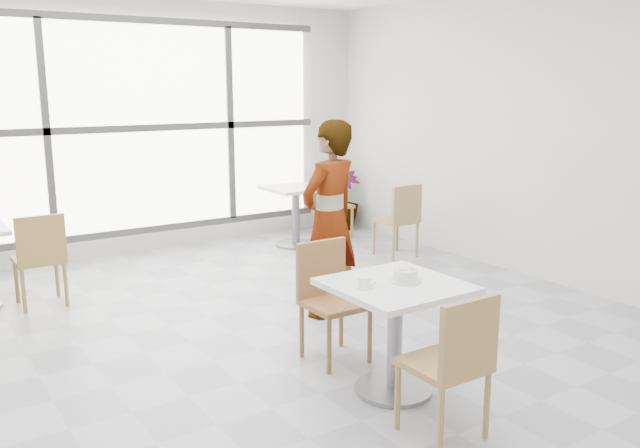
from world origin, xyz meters
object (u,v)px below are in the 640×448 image
bg_table_right (296,208)px  bg_chair_left_near (40,254)px  bg_chair_right_far (330,200)px  main_table (395,317)px  bg_chair_right_near (400,216)px  oatmeal_bowl (406,275)px  person (330,220)px  chair_near (454,358)px  coffee_cup (364,283)px  plant_right (342,199)px  chair_far (329,292)px

bg_table_right → bg_chair_left_near: bearing=-166.8°
bg_chair_left_near → bg_chair_right_far: (3.81, 0.92, 0.00)m
main_table → bg_chair_right_near: bg_chair_right_near is taller
oatmeal_bowl → bg_chair_right_far: size_ratio=0.24×
person → bg_table_right: 2.62m
chair_near → bg_table_right: 4.80m
coffee_cup → bg_chair_right_far: 4.68m
bg_chair_left_near → bg_chair_right_far: same height
bg_chair_right_far → plant_right: (0.42, 0.30, -0.07)m
chair_near → bg_chair_left_near: same height
chair_far → coffee_cup: bearing=-106.4°
chair_near → oatmeal_bowl: size_ratio=4.14×
main_table → chair_near: 0.67m
chair_near → bg_chair_right_near: (2.42, 3.30, 0.00)m
person → chair_far: bearing=40.3°
person → bg_chair_right_near: (1.80, 1.16, -0.36)m
chair_near → bg_chair_right_near: bearing=-126.3°
chair_far → bg_chair_left_near: bearing=123.2°
chair_far → bg_chair_right_far: same height
coffee_cup → bg_chair_right_far: (2.46, 3.97, -0.28)m
bg_chair_right_near → plant_right: bg_chair_right_near is taller
bg_table_right → bg_chair_right_near: size_ratio=0.86×
bg_chair_left_near → bg_chair_right_far: size_ratio=1.00×
coffee_cup → plant_right: size_ratio=0.18×
chair_far → coffee_cup: chair_far is taller
oatmeal_bowl → plant_right: 5.05m
chair_far → bg_chair_left_near: same height
person → main_table: bearing=56.2°
oatmeal_bowl → bg_chair_left_near: (-1.65, 3.10, -0.29)m
coffee_cup → plant_right: (2.88, 4.27, -0.35)m
coffee_cup → bg_table_right: coffee_cup is taller
person → plant_right: person is taller
chair_near → bg_table_right: (1.71, 4.49, -0.01)m
chair_far → chair_near: bearing=-93.9°
bg_table_right → plant_right: bearing=24.4°
person → bg_table_right: person is taller
bg_table_right → bg_chair_left_near: (-3.17, -0.74, 0.01)m
coffee_cup → bg_chair_left_near: bearing=113.9°
main_table → chair_far: (-0.03, 0.72, -0.02)m
oatmeal_bowl → plant_right: size_ratio=0.24×
chair_far → main_table: bearing=-88.0°
oatmeal_bowl → coffee_cup: oatmeal_bowl is taller
chair_near → bg_chair_right_near: size_ratio=1.00×
chair_near → coffee_cup: (-0.11, 0.69, 0.28)m
chair_near → bg_chair_left_near: size_ratio=1.00×
bg_table_right → bg_chair_left_near: 3.25m
oatmeal_bowl → main_table: bearing=173.0°
chair_near → person: (0.62, 2.14, 0.36)m
bg_chair_right_far → oatmeal_bowl: bearing=-118.3°
chair_far → oatmeal_bowl: size_ratio=4.14×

